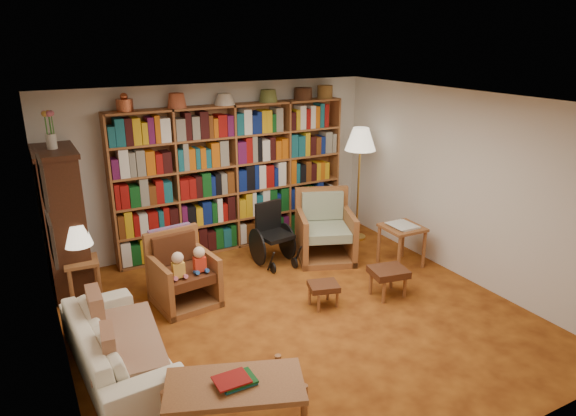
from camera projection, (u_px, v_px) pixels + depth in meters
floor at (298, 315)px, 6.08m from camera, size 5.00×5.00×0.00m
ceiling at (299, 102)px, 5.28m from camera, size 5.00×5.00×0.00m
wall_back at (217, 167)px, 7.76m from camera, size 5.00×0.00×5.00m
wall_front at (474, 321)px, 3.60m from camera, size 5.00×0.00×5.00m
wall_left at (54, 261)px, 4.55m from camera, size 0.00×5.00×5.00m
wall_right at (462, 186)px, 6.81m from camera, size 0.00×5.00×5.00m
bookshelf at (234, 173)px, 7.73m from camera, size 3.60×0.30×2.42m
curio_cabinet at (63, 220)px, 6.42m from camera, size 0.50×0.95×2.40m
framed_pictures at (47, 211)px, 4.69m from camera, size 0.03×0.52×0.97m
sofa at (119, 344)px, 5.02m from camera, size 1.95×0.88×0.56m
sofa_throw at (124, 341)px, 5.04m from camera, size 0.78×1.32×0.04m
cushion_left at (97, 316)px, 5.20m from camera, size 0.14×0.42×0.42m
cushion_right at (109, 351)px, 4.62m from camera, size 0.16×0.38×0.37m
side_table_lamp at (82, 271)px, 6.32m from camera, size 0.42×0.42×0.54m
table_lamp at (77, 236)px, 6.17m from camera, size 0.34×0.34×0.47m
armchair_leather at (182, 273)px, 6.32m from camera, size 0.79×0.83×0.90m
armchair_sage at (322, 232)px, 7.60m from camera, size 1.09×1.09×1.00m
wheelchair at (272, 236)px, 7.40m from camera, size 0.51×0.71×0.89m
floor_lamp at (360, 144)px, 7.90m from camera, size 0.48×0.48×1.81m
side_table_papers at (402, 233)px, 7.25m from camera, size 0.55×0.55×0.62m
footstool_a at (324, 288)px, 6.22m from camera, size 0.42×0.39×0.30m
footstool_b at (388, 274)px, 6.44m from camera, size 0.50×0.45×0.38m
coffee_table at (235, 389)px, 4.20m from camera, size 1.26×0.94×0.51m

